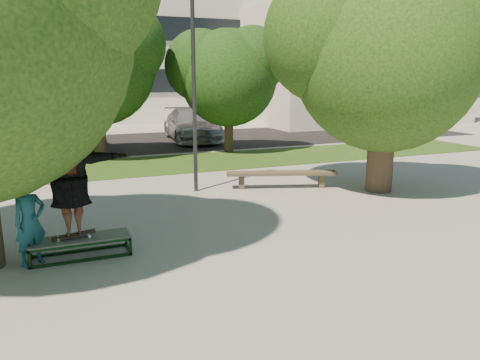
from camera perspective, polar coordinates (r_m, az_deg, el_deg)
name	(u,v)px	position (r m, az deg, el deg)	size (l,w,h in m)	color
ground	(222,254)	(9.03, -2.21, -8.98)	(120.00, 120.00, 0.00)	gray
grass_strip	(162,165)	(18.13, -9.50, 1.88)	(30.00, 4.00, 0.02)	#244212
asphalt_strip	(113,144)	(24.30, -15.22, 4.28)	(40.00, 8.00, 0.01)	black
tree_right	(383,47)	(14.07, 17.03, 15.20)	(6.24, 5.33, 6.51)	#38281E
bg_tree_mid	(92,58)	(20.08, -17.58, 13.99)	(5.76, 4.92, 6.24)	#38281E
bg_tree_right	(226,72)	(20.79, -1.67, 13.03)	(5.04, 4.31, 5.43)	#38281E
lamppost	(194,82)	(13.47, -5.65, 11.80)	(0.25, 0.15, 6.11)	#2D2D30
office_building	(52,13)	(40.17, -21.91, 18.39)	(30.00, 14.12, 16.00)	beige
side_building	(349,67)	(36.46, 13.13, 13.31)	(15.00, 10.00, 8.00)	beige
grind_box	(81,247)	(9.31, -18.87, -7.75)	(1.80, 0.60, 0.38)	black
skater_rig	(70,187)	(8.98, -20.03, -0.83)	(2.26, 0.83, 1.88)	white
bystander	(30,222)	(9.07, -24.25, -4.67)	(0.58, 0.38, 1.60)	#164D57
bench	(282,174)	(14.11, 5.12, 0.69)	(3.29, 1.46, 0.51)	#4D422E
car_silver_a	(36,133)	(24.56, -23.60, 5.25)	(1.50, 3.74, 1.27)	silver
car_dark	(5,141)	(22.01, -26.70, 4.28)	(1.39, 3.98, 1.31)	black
car_grey	(79,132)	(24.16, -19.06, 5.53)	(2.16, 4.68, 1.30)	#5D5C61
car_silver_b	(191,125)	(24.81, -5.94, 6.73)	(2.32, 5.70, 1.66)	#A3A2A7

